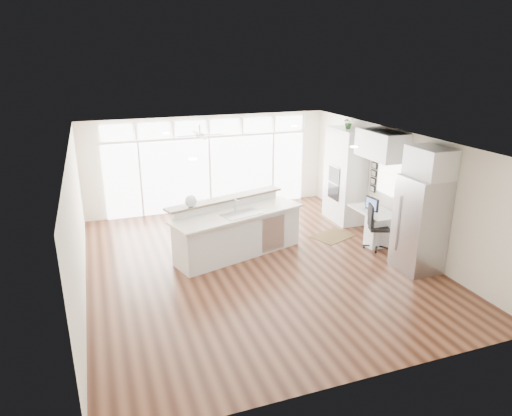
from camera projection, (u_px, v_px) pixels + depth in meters
name	position (u px, v px, depth m)	size (l,w,h in m)	color
floor	(256.00, 264.00, 9.92)	(7.00, 8.00, 0.02)	#3A1D12
ceiling	(256.00, 140.00, 9.05)	(7.00, 8.00, 0.02)	silver
wall_back	(209.00, 163.00, 13.04)	(7.00, 0.04, 2.70)	silver
wall_front	(360.00, 296.00, 5.92)	(7.00, 0.04, 2.70)	silver
wall_left	(77.00, 225.00, 8.36)	(0.04, 8.00, 2.70)	silver
wall_right	(397.00, 189.00, 10.60)	(0.04, 8.00, 2.70)	silver
glass_wall	(210.00, 174.00, 13.09)	(5.80, 0.06, 2.08)	white
transom_row	(208.00, 127.00, 12.66)	(5.90, 0.06, 0.40)	white
desk_window	(389.00, 177.00, 10.79)	(0.04, 0.85, 0.85)	white
ceiling_fan	(200.00, 131.00, 11.45)	(1.16, 1.16, 0.32)	silver
recessed_lights	(253.00, 140.00, 9.23)	(3.40, 3.00, 0.02)	beige
oven_cabinet	(345.00, 175.00, 12.13)	(0.64, 1.20, 2.50)	silver
desk_nook	(373.00, 225.00, 11.07)	(0.72, 1.30, 0.76)	silver
upper_cabinets	(382.00, 145.00, 10.44)	(0.64, 1.30, 0.64)	silver
refrigerator	(420.00, 224.00, 9.39)	(0.76, 0.90, 2.00)	#ACACB1
fridge_cabinet	(430.00, 162.00, 8.99)	(0.64, 0.90, 0.60)	silver
framed_photos	(374.00, 177.00, 11.39)	(0.06, 0.22, 0.80)	black
kitchen_island	(239.00, 229.00, 10.19)	(3.09, 1.16, 1.23)	silver
rug	(333.00, 236.00, 11.39)	(0.98, 0.71, 0.01)	#322210
office_chair	(379.00, 227.00, 10.52)	(0.55, 0.51, 1.06)	black
fishbowl	(191.00, 201.00, 9.72)	(0.26, 0.26, 0.26)	silver
monitor	(372.00, 204.00, 10.86)	(0.07, 0.42, 0.35)	black
keyboard	(365.00, 211.00, 10.86)	(0.13, 0.35, 0.02)	silver
potted_plant	(348.00, 124.00, 11.69)	(0.28, 0.31, 0.24)	#2A5A26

